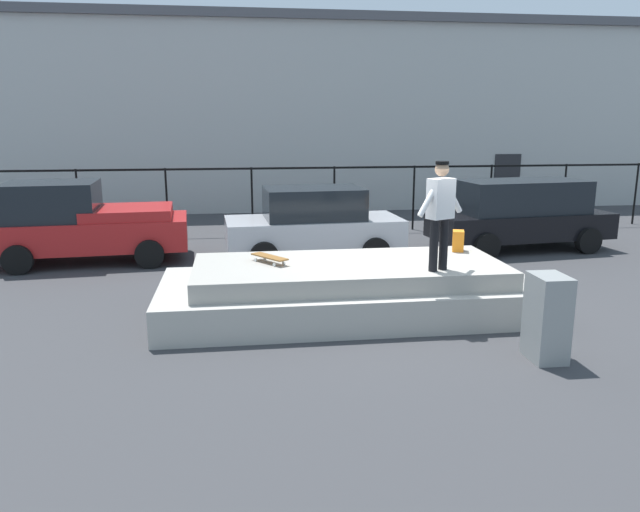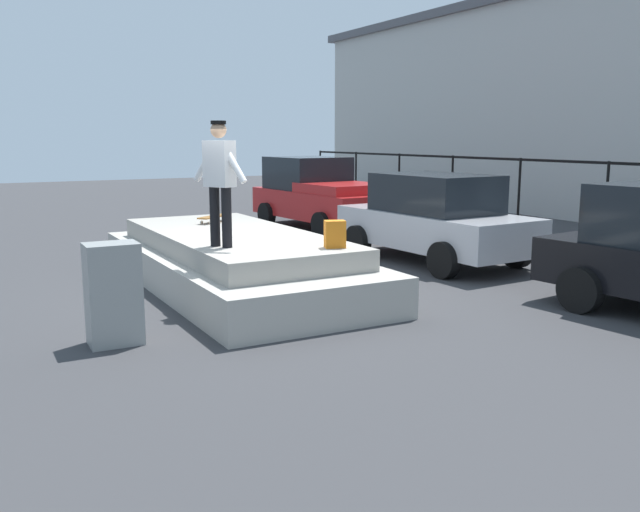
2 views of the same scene
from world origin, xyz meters
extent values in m
plane|color=#38383A|center=(0.00, 0.00, 0.00)|extent=(60.00, 60.00, 0.00)
cube|color=#ADA89E|center=(-0.99, -0.06, 0.28)|extent=(6.33, 2.69, 0.57)
cube|color=#A09B91|center=(-0.99, -0.06, 0.72)|extent=(5.19, 2.21, 0.31)
cylinder|color=black|center=(0.43, -0.71, 1.30)|extent=(0.14, 0.14, 0.84)
cylinder|color=black|center=(0.24, -0.81, 1.30)|extent=(0.14, 0.14, 0.84)
cube|color=silver|center=(0.33, -0.76, 2.03)|extent=(0.47, 0.40, 0.63)
cylinder|color=silver|center=(0.56, -0.65, 2.05)|extent=(0.43, 0.28, 0.55)
cylinder|color=silver|center=(0.11, -0.88, 2.05)|extent=(0.43, 0.28, 0.55)
sphere|color=tan|center=(0.33, -0.76, 2.49)|extent=(0.22, 0.22, 0.22)
cylinder|color=black|center=(0.33, -0.76, 2.59)|extent=(0.28, 0.28, 0.05)
cube|color=brown|center=(-2.31, 0.10, 0.99)|extent=(0.61, 0.74, 0.02)
cylinder|color=silver|center=(-2.38, 0.36, 0.91)|extent=(0.06, 0.06, 0.06)
cylinder|color=silver|center=(-2.54, 0.25, 0.91)|extent=(0.06, 0.06, 0.06)
cylinder|color=silver|center=(-2.09, -0.04, 0.91)|extent=(0.06, 0.06, 0.06)
cylinder|color=silver|center=(-2.25, -0.16, 0.91)|extent=(0.06, 0.06, 0.06)
cube|color=orange|center=(1.17, 0.59, 1.07)|extent=(0.28, 0.33, 0.38)
cube|color=#B21E1E|center=(-6.22, 4.53, 0.67)|extent=(4.52, 2.16, 0.69)
cube|color=black|center=(-6.99, 4.47, 1.44)|extent=(2.10, 1.83, 0.85)
cube|color=#B21E1E|center=(-5.35, 4.59, 1.13)|extent=(2.10, 1.89, 0.24)
cylinder|color=black|center=(-7.65, 5.36, 0.32)|extent=(0.65, 0.27, 0.64)
cylinder|color=black|center=(-7.51, 3.49, 0.32)|extent=(0.65, 0.27, 0.64)
cylinder|color=black|center=(-4.94, 5.56, 0.32)|extent=(0.65, 0.27, 0.64)
cylinder|color=black|center=(-4.79, 3.69, 0.32)|extent=(0.65, 0.27, 0.64)
cube|color=#B7B7BC|center=(-1.06, 4.10, 0.65)|extent=(4.18, 2.00, 0.66)
cube|color=black|center=(-1.06, 4.10, 1.34)|extent=(2.33, 1.68, 0.72)
cylinder|color=black|center=(-2.38, 4.94, 0.32)|extent=(0.65, 0.26, 0.64)
cylinder|color=black|center=(-2.27, 3.13, 0.32)|extent=(0.65, 0.26, 0.64)
cylinder|color=black|center=(0.15, 5.08, 0.32)|extent=(0.65, 0.26, 0.64)
cylinder|color=black|center=(0.26, 3.27, 0.32)|extent=(0.65, 0.26, 0.64)
cube|color=black|center=(4.25, 4.48, 0.64)|extent=(4.65, 2.19, 0.64)
cube|color=black|center=(4.25, 4.48, 1.36)|extent=(3.29, 1.84, 0.81)
cylinder|color=black|center=(2.77, 5.19, 0.32)|extent=(0.66, 0.29, 0.64)
cylinder|color=black|center=(2.97, 3.46, 0.32)|extent=(0.66, 0.29, 0.64)
cylinder|color=black|center=(5.54, 5.49, 0.32)|extent=(0.66, 0.29, 0.64)
cylinder|color=black|center=(5.73, 3.76, 0.32)|extent=(0.66, 0.29, 0.64)
cube|color=gray|center=(1.32, -2.47, 0.60)|extent=(0.45, 0.61, 1.20)
cylinder|color=black|center=(-7.20, 7.64, 0.96)|extent=(0.06, 0.06, 1.92)
cylinder|color=black|center=(-4.80, 7.64, 0.96)|extent=(0.06, 0.06, 1.92)
cylinder|color=black|center=(-2.40, 7.64, 0.96)|extent=(0.06, 0.06, 1.92)
cylinder|color=black|center=(0.00, 7.64, 0.96)|extent=(0.06, 0.06, 1.92)
cylinder|color=black|center=(2.40, 7.64, 0.96)|extent=(0.06, 0.06, 1.92)
cylinder|color=black|center=(4.80, 7.64, 0.96)|extent=(0.06, 0.06, 1.92)
cylinder|color=black|center=(7.20, 7.64, 0.96)|extent=(0.06, 0.06, 1.92)
cylinder|color=black|center=(9.60, 7.64, 0.96)|extent=(0.06, 0.06, 1.92)
cube|color=black|center=(0.00, 7.64, 1.88)|extent=(24.00, 0.04, 0.06)
cube|color=#B2B2AD|center=(0.00, 14.95, 3.27)|extent=(35.72, 6.63, 6.55)
cube|color=#4C4C51|center=(0.00, 14.95, 6.70)|extent=(36.43, 6.96, 0.30)
cube|color=#262628|center=(7.14, 11.62, 1.00)|extent=(1.00, 0.06, 2.00)
camera|label=1|loc=(-2.82, -9.86, 3.24)|focal=34.06mm
camera|label=2|loc=(9.17, -4.07, 2.39)|focal=37.95mm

